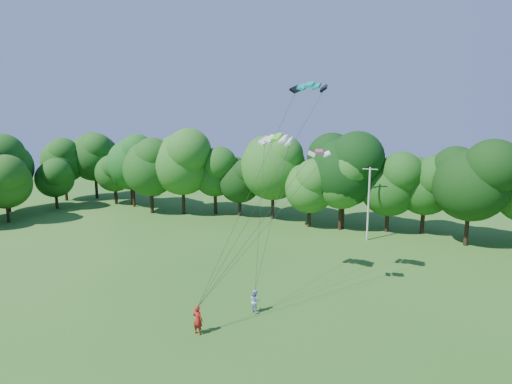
% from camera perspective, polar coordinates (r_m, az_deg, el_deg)
% --- Properties ---
extents(utility_pole, '(1.66, 0.21, 8.31)m').
position_cam_1_polar(utility_pole, '(46.39, 15.78, -1.54)').
color(utility_pole, '#BABBB1').
rests_on(utility_pole, ground).
extents(kite_flyer_left, '(0.70, 0.48, 1.88)m').
position_cam_1_polar(kite_flyer_left, '(26.39, -8.33, -17.62)').
color(kite_flyer_left, '#AE1C16').
rests_on(kite_flyer_left, ground).
extents(kite_flyer_right, '(1.00, 0.93, 1.65)m').
position_cam_1_polar(kite_flyer_right, '(28.85, -0.14, -15.29)').
color(kite_flyer_right, '#ADCDF0').
rests_on(kite_flyer_right, ground).
extents(kite_teal, '(2.59, 1.19, 0.53)m').
position_cam_1_polar(kite_teal, '(29.76, 7.68, 14.99)').
color(kite_teal, '#059A8E').
rests_on(kite_teal, ground).
extents(kite_green, '(2.75, 1.42, 0.63)m').
position_cam_1_polar(kite_green, '(31.09, 2.99, 7.85)').
color(kite_green, '#51E422').
rests_on(kite_green, ground).
extents(kite_pink, '(1.73, 1.20, 0.28)m').
position_cam_1_polar(kite_pink, '(28.68, 8.99, 5.77)').
color(kite_pink, '#C73769').
rests_on(kite_pink, ground).
extents(tree_back_west, '(8.32, 8.32, 12.11)m').
position_cam_1_polar(tree_back_west, '(65.55, -17.30, 4.47)').
color(tree_back_west, '#2F2212').
rests_on(tree_back_west, ground).
extents(tree_back_center, '(9.38, 9.38, 13.64)m').
position_cam_1_polar(tree_back_center, '(50.27, 12.46, 4.33)').
color(tree_back_center, '#332313').
rests_on(tree_back_center, ground).
extents(tree_flank_west, '(7.36, 7.36, 10.70)m').
position_cam_1_polar(tree_flank_west, '(61.99, -32.37, 2.31)').
color(tree_flank_west, black).
rests_on(tree_flank_west, ground).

